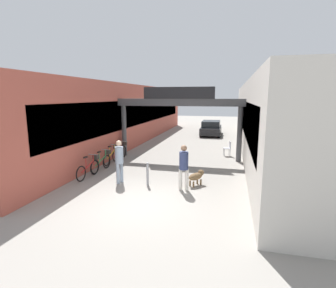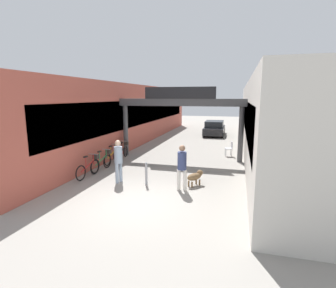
# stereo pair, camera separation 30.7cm
# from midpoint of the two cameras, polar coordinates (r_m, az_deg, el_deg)

# --- Properties ---
(ground_plane) EXTENTS (80.00, 80.00, 0.00)m
(ground_plane) POSITION_cam_midpoint_polar(r_m,az_deg,el_deg) (9.12, -5.72, -12.50)
(ground_plane) COLOR gray
(storefront_left) EXTENTS (3.00, 26.00, 4.34)m
(storefront_left) POSITION_cam_midpoint_polar(r_m,az_deg,el_deg) (20.56, -8.31, 6.44)
(storefront_left) COLOR #B25142
(storefront_left) RESTS_ON ground_plane
(storefront_right) EXTENTS (3.00, 26.00, 4.34)m
(storefront_right) POSITION_cam_midpoint_polar(r_m,az_deg,el_deg) (19.01, 21.34, 5.53)
(storefront_right) COLOR beige
(storefront_right) RESTS_ON ground_plane
(arcade_sign_gateway) EXTENTS (7.40, 0.47, 4.04)m
(arcade_sign_gateway) POSITION_cam_midpoint_polar(r_m,az_deg,el_deg) (14.79, 3.25, 7.77)
(arcade_sign_gateway) COLOR #4C4C4F
(arcade_sign_gateway) RESTS_ON ground_plane
(pedestrian_with_dog) EXTENTS (0.38, 0.34, 1.75)m
(pedestrian_with_dog) POSITION_cam_midpoint_polar(r_m,az_deg,el_deg) (9.89, 3.95, -4.49)
(pedestrian_with_dog) COLOR silver
(pedestrian_with_dog) RESTS_ON ground_plane
(pedestrian_companion) EXTENTS (0.41, 0.41, 1.78)m
(pedestrian_companion) POSITION_cam_midpoint_polar(r_m,az_deg,el_deg) (10.92, -9.97, -3.09)
(pedestrian_companion) COLOR #8C9EB2
(pedestrian_companion) RESTS_ON ground_plane
(dog_on_leash) EXTENTS (0.69, 0.82, 0.59)m
(dog_on_leash) POSITION_cam_midpoint_polar(r_m,az_deg,el_deg) (10.63, 6.81, -7.01)
(dog_on_leash) COLOR brown
(dog_on_leash) RESTS_ON ground_plane
(bicycle_red_nearest) EXTENTS (0.46, 1.69, 0.98)m
(bicycle_red_nearest) POSITION_cam_midpoint_polar(r_m,az_deg,el_deg) (12.14, -16.06, -4.85)
(bicycle_red_nearest) COLOR black
(bicycle_red_nearest) RESTS_ON ground_plane
(bicycle_green_second) EXTENTS (0.46, 1.69, 0.98)m
(bicycle_green_second) POSITION_cam_midpoint_polar(r_m,az_deg,el_deg) (13.08, -13.40, -3.64)
(bicycle_green_second) COLOR black
(bicycle_green_second) RESTS_ON ground_plane
(bicycle_orange_third) EXTENTS (0.46, 1.69, 0.98)m
(bicycle_orange_third) POSITION_cam_midpoint_polar(r_m,az_deg,el_deg) (14.33, -11.30, -2.35)
(bicycle_orange_third) COLOR black
(bicycle_orange_third) RESTS_ON ground_plane
(bicycle_black_farthest) EXTENTS (0.46, 1.69, 0.98)m
(bicycle_black_farthest) POSITION_cam_midpoint_polar(r_m,az_deg,el_deg) (15.26, -9.13, -1.50)
(bicycle_black_farthest) COLOR black
(bicycle_black_farthest) RESTS_ON ground_plane
(bollard_post_metal) EXTENTS (0.10, 0.10, 0.94)m
(bollard_post_metal) POSITION_cam_midpoint_polar(r_m,az_deg,el_deg) (10.60, -3.92, -6.42)
(bollard_post_metal) COLOR gray
(bollard_post_metal) RESTS_ON ground_plane
(cafe_chair_aluminium_nearer) EXTENTS (0.47, 0.47, 0.89)m
(cafe_chair_aluminium_nearer) POSITION_cam_midpoint_polar(r_m,az_deg,el_deg) (16.06, 13.87, -0.71)
(cafe_chair_aluminium_nearer) COLOR gray
(cafe_chair_aluminium_nearer) RESTS_ON ground_plane
(parked_car_black) EXTENTS (1.83, 4.02, 1.33)m
(parked_car_black) POSITION_cam_midpoint_polar(r_m,az_deg,el_deg) (24.46, 10.42, 3.38)
(parked_car_black) COLOR black
(parked_car_black) RESTS_ON ground_plane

